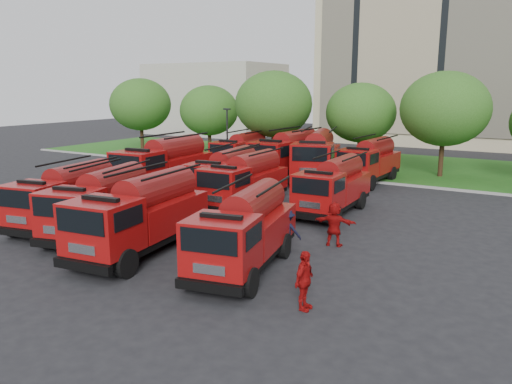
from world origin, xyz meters
TOP-DOWN VIEW (x-y plane):
  - ground at (0.00, 0.00)m, footprint 140.00×140.00m
  - lawn at (0.00, 26.00)m, footprint 70.00×16.00m
  - curb at (0.00, 17.90)m, footprint 70.00×0.30m
  - apartment_building at (2.00, 47.94)m, footprint 30.00×14.18m
  - side_building at (-30.00, 44.00)m, footprint 18.00×12.00m
  - tree_0 at (-24.00, 22.00)m, footprint 6.30×6.30m
  - tree_1 at (-16.00, 23.00)m, footprint 5.71×5.71m
  - tree_2 at (-8.00, 21.50)m, footprint 6.72×6.72m
  - tree_3 at (-1.00, 24.00)m, footprint 5.88×5.88m
  - tree_4 at (6.00, 22.50)m, footprint 6.55×6.55m
  - lamp_post_0 at (-10.00, 17.20)m, footprint 0.60×0.25m
  - fire_truck_0 at (-7.42, -1.01)m, footprint 3.51×6.97m
  - fire_truck_1 at (-4.67, -1.27)m, footprint 3.87×7.12m
  - fire_truck_2 at (-1.29, -2.23)m, footprint 3.31×7.41m
  - fire_truck_3 at (3.41, -1.67)m, footprint 3.56×7.00m
  - fire_truck_4 at (-8.65, 7.79)m, footprint 3.22×8.00m
  - fire_truck_5 at (-3.70, 7.66)m, footprint 3.25×7.10m
  - fire_truck_6 at (-1.85, 6.85)m, footprint 2.66×6.87m
  - fire_truck_7 at (3.04, 8.13)m, footprint 2.56×6.67m
  - fire_truck_8 at (-8.69, 17.37)m, footprint 2.98×7.05m
  - fire_truck_9 at (-4.07, 16.66)m, footprint 3.13×7.90m
  - fire_truck_10 at (-1.69, 16.66)m, footprint 4.84×8.40m
  - fire_truck_11 at (1.98, 17.67)m, footprint 2.86×7.09m
  - firefighter_0 at (-0.35, -4.32)m, footprint 0.83×0.79m
  - firefighter_1 at (-0.50, -3.95)m, footprint 0.84×0.54m
  - firefighter_2 at (6.88, -3.77)m, footprint 0.64×1.13m
  - firefighter_3 at (3.91, 0.84)m, footprint 1.33×0.91m
  - firefighter_4 at (-7.87, 1.75)m, footprint 1.04×0.97m
  - firefighter_5 at (5.27, 2.74)m, footprint 1.92×1.03m

SIDE VIEW (x-z plane):
  - ground at x=0.00m, z-range 0.00..0.00m
  - firefighter_0 at x=-0.35m, z-range -0.92..0.92m
  - firefighter_1 at x=-0.50m, z-range -0.81..0.81m
  - firefighter_2 at x=6.88m, z-range -0.96..0.96m
  - firefighter_3 at x=3.91m, z-range -0.94..0.94m
  - firefighter_4 at x=-7.87m, z-range -0.89..0.89m
  - firefighter_5 at x=5.27m, z-range -0.99..0.99m
  - lawn at x=0.00m, z-range 0.00..0.12m
  - curb at x=0.00m, z-range 0.00..0.14m
  - fire_truck_7 at x=3.04m, z-range 0.01..3.02m
  - fire_truck_0 at x=-7.42m, z-range 0.01..3.04m
  - fire_truck_3 at x=3.41m, z-range 0.01..3.05m
  - fire_truck_1 at x=-4.67m, z-range 0.01..3.09m
  - fire_truck_6 at x=-1.85m, z-range 0.01..3.11m
  - fire_truck_5 at x=-3.70m, z-range 0.01..3.13m
  - fire_truck_8 at x=-8.69m, z-range 0.01..3.14m
  - fire_truck_11 at x=1.98m, z-range 0.01..3.18m
  - fire_truck_2 at x=-1.29m, z-range 0.01..3.27m
  - fire_truck_9 at x=-4.07m, z-range 0.01..3.56m
  - fire_truck_4 at x=-8.65m, z-range 0.01..3.59m
  - fire_truck_10 at x=-1.69m, z-range 0.01..3.64m
  - lamp_post_0 at x=-10.00m, z-range 0.34..5.45m
  - tree_1 at x=-16.00m, z-range 1.06..8.04m
  - tree_3 at x=-1.00m, z-range 1.09..8.28m
  - side_building at x=-30.00m, z-range 0.00..10.00m
  - tree_0 at x=-24.00m, z-range 1.17..8.87m
  - tree_4 at x=6.00m, z-range 1.21..9.23m
  - tree_2 at x=-8.00m, z-range 1.25..9.46m
  - apartment_building at x=2.00m, z-range 0.00..25.00m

